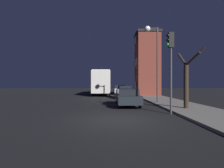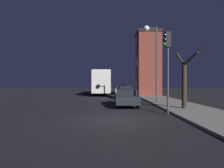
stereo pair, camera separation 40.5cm
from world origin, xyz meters
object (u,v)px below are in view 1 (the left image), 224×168
at_px(traffic_light, 170,56).
at_px(car_near_lane, 127,97).
at_px(bus, 102,81).
at_px(bare_tree, 187,81).
at_px(car_mid_lane, 124,92).
at_px(streetlamp, 152,46).
at_px(car_far_lane, 120,89).

bearing_deg(traffic_light, car_near_lane, 118.49).
bearing_deg(bus, bare_tree, -69.49).
relative_size(bare_tree, bus, 0.37).
bearing_deg(car_mid_lane, traffic_light, -81.24).
height_order(traffic_light, car_mid_lane, traffic_light).
bearing_deg(streetlamp, car_near_lane, -150.34).
bearing_deg(car_near_lane, car_mid_lane, 87.17).
bearing_deg(traffic_light, bare_tree, 42.56).
height_order(bare_tree, car_mid_lane, bare_tree).
distance_m(traffic_light, car_far_lane, 19.56).
xyz_separation_m(bus, car_near_lane, (2.58, -14.79, -1.50)).
bearing_deg(car_near_lane, streetlamp, 29.66).
height_order(traffic_light, car_far_lane, traffic_light).
relative_size(bare_tree, car_mid_lane, 1.06).
distance_m(traffic_light, car_mid_lane, 11.90).
bearing_deg(car_far_lane, streetlamp, -81.64).
xyz_separation_m(bare_tree, car_mid_lane, (-3.47, 9.90, -1.22)).
bearing_deg(traffic_light, bus, 104.15).
height_order(traffic_light, bare_tree, traffic_light).
distance_m(streetlamp, car_far_lane, 14.81).
bearing_deg(car_near_lane, traffic_light, -61.51).
xyz_separation_m(streetlamp, traffic_light, (-0.25, -5.30, -1.76)).
xyz_separation_m(bare_tree, bus, (-6.42, 17.16, 0.22)).
relative_size(bare_tree, car_far_lane, 0.93).
distance_m(bus, car_near_lane, 15.09).
bearing_deg(bare_tree, car_near_lane, 148.24).
bearing_deg(streetlamp, traffic_light, -92.68).
distance_m(traffic_light, bus, 19.35).
height_order(car_near_lane, car_far_lane, car_far_lane).
distance_m(traffic_light, bare_tree, 2.72).
distance_m(bare_tree, bus, 18.33).
bearing_deg(car_mid_lane, bare_tree, -70.71).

